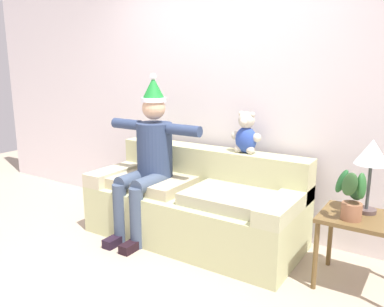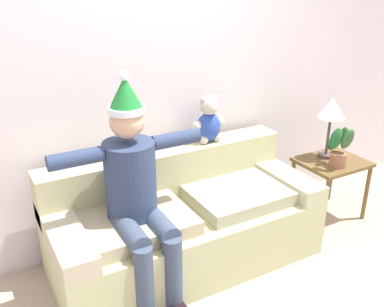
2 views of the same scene
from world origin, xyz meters
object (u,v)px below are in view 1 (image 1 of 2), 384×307
Objects in this scene: couch at (196,204)px; potted_plant at (352,195)px; person_seated at (148,155)px; side_table at (361,227)px; teddy_bear at (246,134)px; table_lamp at (372,156)px.

potted_plant is at bearing -7.04° from couch.
person_seated reaches higher than side_table.
teddy_bear is 0.70× the size of table_lamp.
potted_plant is (1.02, -0.44, -0.26)m from teddy_bear.
table_lamp is at bearing -11.96° from teddy_bear.
side_table is at bearing 60.10° from potted_plant.
couch is at bearing 172.96° from potted_plant.
table_lamp is (1.89, 0.19, 0.20)m from person_seated.
couch is 5.26× the size of potted_plant.
teddy_bear reaches higher than table_lamp.
person_seated is 2.73× the size of side_table.
person_seated reaches higher than couch.
person_seated is (-0.42, -0.16, 0.45)m from couch.
teddy_bear is 1.12m from table_lamp.
teddy_bear is 1.25m from side_table.
teddy_bear is at bearing 163.19° from side_table.
table_lamp is (1.09, -0.23, -0.01)m from teddy_bear.
couch is 1.30× the size of person_seated.
table_lamp is at bearing 70.17° from potted_plant.
couch is at bearing -144.75° from teddy_bear.
teddy_bear is 1.14m from potted_plant.
side_table is at bearing -16.81° from teddy_bear.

